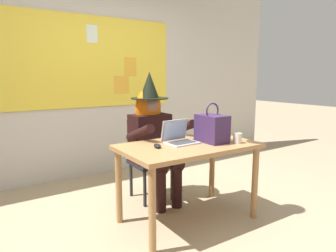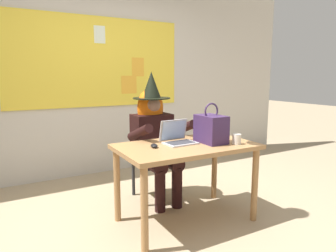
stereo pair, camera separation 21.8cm
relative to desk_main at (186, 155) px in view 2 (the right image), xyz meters
name	(u,v)px [view 2 (the right image)]	position (x,y,z in m)	size (l,w,h in m)	color
ground_plane	(166,228)	(-0.24, -0.05, -0.65)	(24.00, 24.00, 0.00)	tan
wall_back_bulletin	(97,71)	(-0.24, 1.87, 0.79)	(6.70, 2.06, 2.86)	beige
desk_main	(186,155)	(0.00, 0.00, 0.00)	(1.28, 0.76, 0.75)	#A37547
chair_at_desk	(150,154)	(-0.02, 0.73, -0.16)	(0.44, 0.44, 0.88)	black
person_costumed	(154,131)	(-0.02, 0.61, 0.13)	(0.59, 0.67, 1.41)	black
laptop	(178,138)	(-0.04, 0.09, 0.15)	(0.31, 0.26, 0.21)	#B7B7BC
computer_mouse	(154,146)	(-0.31, 0.04, 0.12)	(0.06, 0.10, 0.03)	black
handbag	(211,129)	(0.24, -0.05, 0.23)	(0.20, 0.30, 0.38)	#38234C
coffee_mug	(237,139)	(0.41, -0.22, 0.15)	(0.08, 0.08, 0.10)	silver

